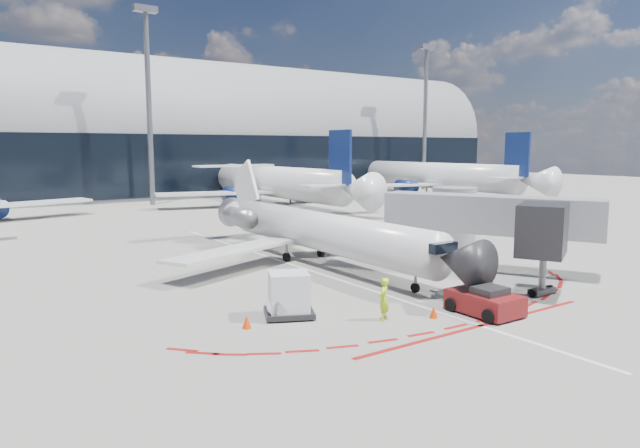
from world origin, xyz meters
TOP-DOWN VIEW (x-y plane):
  - ground at (0.00, 0.00)m, footprint 260.00×260.00m
  - apron_centerline at (0.00, 2.00)m, footprint 0.25×40.00m
  - apron_stop_bar at (0.00, -11.50)m, footprint 14.00×0.25m
  - terminal_building at (0.00, 64.97)m, footprint 150.00×24.15m
  - jet_bridge at (9.79, -3.01)m, footprint 10.03×15.20m
  - light_mast_centre at (5.00, 48.00)m, footprint 0.70×0.70m
  - light_mast_east at (55.00, 48.00)m, footprint 0.70×0.70m
  - regional_jet at (1.64, 4.01)m, footprint 21.70×26.76m
  - pushback_tug at (1.56, -10.41)m, footprint 2.26×5.20m
  - ramp_worker at (-2.96, -8.49)m, footprint 0.85×0.78m
  - uld_container at (-6.19, -5.66)m, footprint 2.77×2.61m
  - safety_cone_left at (-8.56, -6.08)m, footprint 0.41×0.41m
  - safety_cone_right at (-0.85, -9.51)m, footprint 0.39×0.39m
  - bg_airliner_2 at (18.76, 40.20)m, footprint 36.99×39.17m
  - bg_airliner_3 at (47.97, 38.77)m, footprint 37.36×39.56m

SIDE VIEW (x-z plane):
  - ground at x=0.00m, z-range 0.00..0.00m
  - apron_centerline at x=0.00m, z-range 0.00..0.01m
  - apron_stop_bar at x=0.00m, z-range 0.00..0.01m
  - safety_cone_right at x=-0.85m, z-range 0.00..0.54m
  - safety_cone_left at x=-8.56m, z-range 0.00..0.57m
  - pushback_tug at x=1.56m, z-range -0.08..1.27m
  - ramp_worker at x=-2.96m, z-range 0.00..1.94m
  - uld_container at x=-6.19m, z-range -0.01..2.06m
  - regional_jet at x=1.64m, z-range -1.11..5.59m
  - jet_bridge at x=9.79m, z-range 0.56..5.46m
  - bg_airliner_2 at x=18.76m, z-range 0.00..11.97m
  - bg_airliner_3 at x=47.97m, z-range 0.00..12.09m
  - terminal_building at x=0.00m, z-range -3.48..20.52m
  - light_mast_centre at x=5.00m, z-range 0.00..25.00m
  - light_mast_east at x=55.00m, z-range 0.00..25.00m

